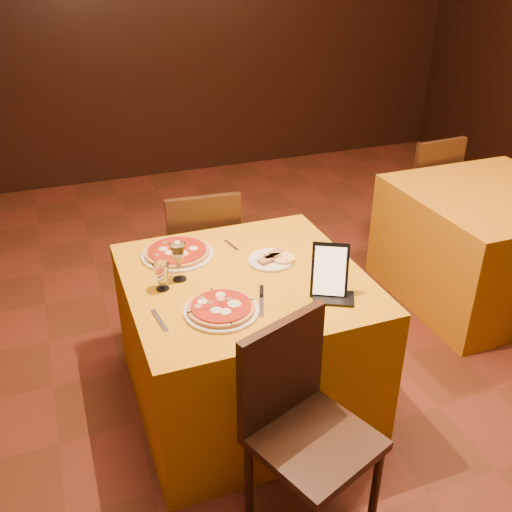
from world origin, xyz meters
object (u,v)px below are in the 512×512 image
object	(u,v)px
side_table	(486,245)
water_glass	(162,277)
chair_main_far	(200,254)
wine_glass	(179,262)
tablet	(330,270)
chair_side_far	(417,191)
chair_main_near	(315,441)
main_table	(245,341)
pizza_near	(221,309)
pizza_far	(177,253)

from	to	relation	value
side_table	water_glass	distance (m)	2.31
chair_main_far	side_table	bearing A→B (deg)	172.59
wine_glass	tablet	xyz separation A→B (m)	(0.59, -0.35, 0.03)
side_table	chair_main_far	world-z (taller)	chair_main_far
side_table	chair_side_far	xyz separation A→B (m)	(0.00, 0.80, 0.08)
chair_main_near	chair_main_far	size ratio (longest dim) A/B	1.00
main_table	chair_main_far	size ratio (longest dim) A/B	1.21
chair_main_near	pizza_near	bearing A→B (deg)	88.81
pizza_far	tablet	size ratio (longest dim) A/B	1.49
chair_main_far	tablet	xyz separation A→B (m)	(0.30, -1.09, 0.41)
side_table	chair_main_far	size ratio (longest dim) A/B	1.21
chair_side_far	tablet	world-z (taller)	tablet
chair_main_far	tablet	bearing A→B (deg)	110.30
side_table	tablet	world-z (taller)	tablet
water_glass	main_table	bearing A→B (deg)	-3.74
chair_main_far	water_glass	world-z (taller)	chair_main_far
side_table	pizza_far	bearing A→B (deg)	-177.10
water_glass	wine_glass	bearing A→B (deg)	30.24
main_table	chair_main_near	xyz separation A→B (m)	(0.00, -0.79, 0.08)
chair_side_far	pizza_near	world-z (taller)	chair_side_far
water_glass	tablet	xyz separation A→B (m)	(0.69, -0.30, 0.06)
wine_glass	tablet	size ratio (longest dim) A/B	0.78
pizza_far	water_glass	distance (m)	0.32
chair_main_far	tablet	size ratio (longest dim) A/B	3.73
side_table	tablet	xyz separation A→B (m)	(-1.54, -0.69, 0.49)
wine_glass	side_table	bearing A→B (deg)	8.98
chair_main_near	chair_main_far	xyz separation A→B (m)	(0.00, 1.61, 0.00)
chair_main_far	water_glass	bearing A→B (deg)	69.12
main_table	water_glass	xyz separation A→B (m)	(-0.38, 0.03, 0.44)
chair_main_near	chair_side_far	xyz separation A→B (m)	(1.85, 2.00, 0.00)
pizza_near	water_glass	bearing A→B (deg)	125.27
side_table	tablet	bearing A→B (deg)	-155.94
chair_main_near	tablet	xyz separation A→B (m)	(0.30, 0.52, 0.41)
chair_main_far	pizza_near	xyz separation A→B (m)	(-0.19, -1.07, 0.31)
chair_main_near	tablet	world-z (taller)	tablet
pizza_far	chair_side_far	bearing A→B (deg)	23.39
main_table	chair_main_far	world-z (taller)	chair_main_far
tablet	side_table	bearing A→B (deg)	52.14
pizza_near	water_glass	size ratio (longest dim) A/B	2.47
side_table	water_glass	world-z (taller)	water_glass
water_glass	tablet	bearing A→B (deg)	-23.49
main_table	chair_main_near	size ratio (longest dim) A/B	1.21
water_glass	tablet	world-z (taller)	tablet
chair_side_far	wine_glass	bearing A→B (deg)	24.50
chair_side_far	water_glass	size ratio (longest dim) A/B	7.00
water_glass	tablet	distance (m)	0.75
side_table	main_table	bearing A→B (deg)	-167.26
chair_main_far	wine_glass	world-z (taller)	wine_glass
pizza_near	chair_side_far	bearing A→B (deg)	35.67
chair_side_far	main_table	bearing A→B (deg)	29.88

